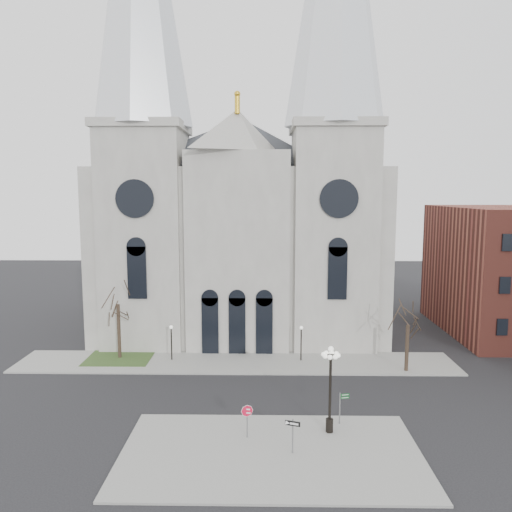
{
  "coord_description": "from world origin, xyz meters",
  "views": [
    {
      "loc": [
        2.57,
        -33.1,
        15.61
      ],
      "look_at": [
        1.89,
        8.0,
        10.33
      ],
      "focal_mm": 35.0,
      "sensor_mm": 36.0,
      "label": 1
    }
  ],
  "objects_px": {
    "stop_sign": "(247,414)",
    "globe_lamp": "(330,379)",
    "one_way_sign": "(293,430)",
    "street_name_sign": "(341,405)"
  },
  "relations": [
    {
      "from": "stop_sign",
      "to": "globe_lamp",
      "type": "relative_size",
      "value": 0.38
    },
    {
      "from": "stop_sign",
      "to": "one_way_sign",
      "type": "relative_size",
      "value": 1.03
    },
    {
      "from": "stop_sign",
      "to": "one_way_sign",
      "type": "height_order",
      "value": "stop_sign"
    },
    {
      "from": "globe_lamp",
      "to": "stop_sign",
      "type": "bearing_deg",
      "value": -171.17
    },
    {
      "from": "globe_lamp",
      "to": "one_way_sign",
      "type": "distance_m",
      "value": 4.28
    },
    {
      "from": "globe_lamp",
      "to": "street_name_sign",
      "type": "relative_size",
      "value": 2.65
    },
    {
      "from": "globe_lamp",
      "to": "street_name_sign",
      "type": "distance_m",
      "value": 2.75
    },
    {
      "from": "stop_sign",
      "to": "one_way_sign",
      "type": "xyz_separation_m",
      "value": [
        2.77,
        -1.85,
        -0.13
      ]
    },
    {
      "from": "globe_lamp",
      "to": "street_name_sign",
      "type": "height_order",
      "value": "globe_lamp"
    },
    {
      "from": "stop_sign",
      "to": "globe_lamp",
      "type": "xyz_separation_m",
      "value": [
        5.31,
        0.83,
        2.04
      ]
    }
  ]
}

